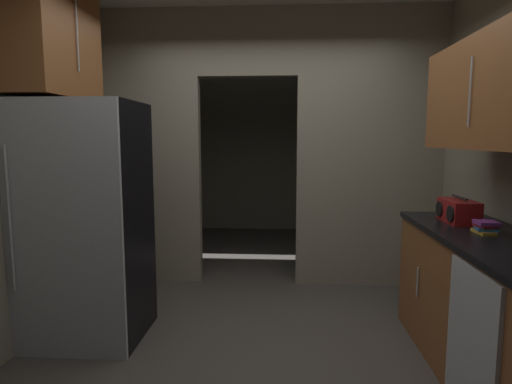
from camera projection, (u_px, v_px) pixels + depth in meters
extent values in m
plane|color=#47423D|center=(262.00, 352.00, 3.06)|extent=(20.00, 20.00, 0.00)
cube|color=gray|center=(152.00, 149.00, 4.49)|extent=(1.01, 0.12, 2.82)
cube|color=gray|center=(369.00, 150.00, 4.35)|extent=(1.46, 0.12, 2.82)
cube|color=gray|center=(248.00, 42.00, 4.29)|extent=(1.01, 0.12, 0.67)
cube|color=gray|center=(275.00, 145.00, 7.11)|extent=(3.49, 0.10, 2.82)
cube|color=gray|center=(150.00, 147.00, 5.87)|extent=(0.10, 2.73, 2.82)
cube|color=gray|center=(401.00, 147.00, 5.66)|extent=(0.10, 2.73, 2.82)
cube|color=black|center=(87.00, 222.00, 3.23)|extent=(0.82, 0.69, 1.79)
cube|color=#B7BABC|center=(63.00, 232.00, 2.87)|extent=(0.82, 0.03, 1.79)
cylinder|color=#B7BABC|center=(9.00, 219.00, 2.85)|extent=(0.02, 0.02, 0.98)
cube|color=brown|center=(486.00, 311.00, 2.69)|extent=(0.59, 1.78, 0.88)
cube|color=black|center=(491.00, 239.00, 2.64)|extent=(0.63, 1.78, 0.04)
cylinder|color=#B7BABC|center=(463.00, 330.00, 2.32)|extent=(0.01, 0.01, 0.22)
cylinder|color=#B7BABC|center=(418.00, 282.00, 3.10)|extent=(0.01, 0.01, 0.22)
cube|color=#B7BABC|center=(471.00, 349.00, 2.22)|extent=(0.02, 0.56, 0.86)
cube|color=brown|center=(502.00, 92.00, 2.53)|extent=(0.34, 1.60, 0.69)
cylinder|color=#B7BABC|center=(470.00, 92.00, 2.54)|extent=(0.01, 0.01, 0.41)
cube|color=brown|center=(53.00, 31.00, 3.15)|extent=(0.34, 0.90, 0.98)
cylinder|color=#B7BABC|center=(77.00, 30.00, 3.14)|extent=(0.01, 0.01, 0.59)
cube|color=maroon|center=(459.00, 211.00, 3.06)|extent=(0.19, 0.35, 0.16)
cylinder|color=#262626|center=(460.00, 197.00, 3.04)|extent=(0.02, 0.25, 0.02)
cylinder|color=black|center=(450.00, 214.00, 2.96)|extent=(0.01, 0.11, 0.11)
cylinder|color=black|center=(439.00, 209.00, 3.17)|extent=(0.01, 0.11, 0.11)
cube|color=gold|center=(483.00, 232.00, 2.71)|extent=(0.10, 0.16, 0.02)
cube|color=#2D609E|center=(486.00, 229.00, 2.71)|extent=(0.13, 0.13, 0.02)
cube|color=red|center=(486.00, 226.00, 2.71)|extent=(0.12, 0.13, 0.02)
cube|color=#8C3893|center=(487.00, 223.00, 2.70)|extent=(0.13, 0.13, 0.02)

